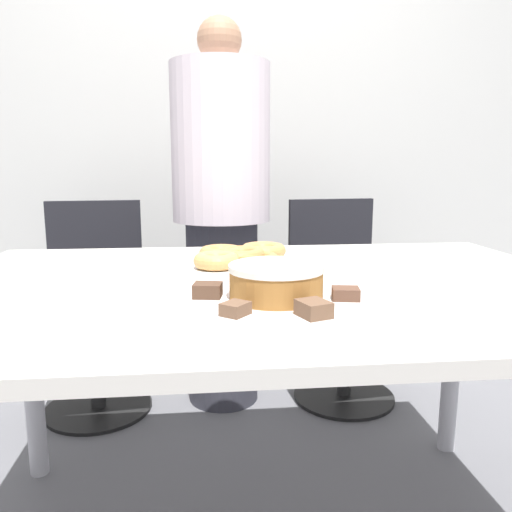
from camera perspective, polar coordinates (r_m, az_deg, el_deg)
The scene contains 19 objects.
wall_back at distance 2.76m, azimuth -2.96°, elevation 16.25°, with size 8.00×0.05×2.60m.
table at distance 1.19m, azimuth 1.46°, elevation -6.66°, with size 1.54×1.02×0.75m.
person_standing at distance 2.08m, azimuth -3.96°, elevation 5.15°, with size 0.40×0.40×1.59m.
office_chair_left at distance 2.21m, azimuth -17.91°, elevation -6.25°, with size 0.48×0.48×0.86m.
office_chair_right at distance 2.24m, azimuth 9.70°, elevation -5.66°, with size 0.49×0.49×0.86m.
plate_cake at distance 0.98m, azimuth 2.30°, elevation -5.12°, with size 0.36×0.36×0.01m.
plate_donuts at distance 1.34m, azimuth -1.67°, elevation -0.91°, with size 0.34×0.34×0.01m.
frosted_cake at distance 0.97m, azimuth 2.32°, elevation -2.90°, with size 0.18×0.18×0.07m.
lamington_0 at distance 0.86m, azimuth -2.37°, elevation -6.04°, with size 0.06×0.06×0.02m.
lamington_1 at distance 0.86m, azimuth 6.60°, elevation -6.00°, with size 0.06×0.07×0.03m.
lamington_2 at distance 0.98m, azimuth 10.21°, elevation -4.24°, with size 0.06×0.05×0.02m.
lamington_3 at distance 1.08m, azimuth 6.01°, elevation -2.64°, with size 0.06×0.06×0.03m.
lamington_4 at distance 1.09m, azimuth -1.07°, elevation -2.50°, with size 0.06×0.07×0.03m.
lamington_5 at distance 0.98m, azimuth -5.55°, elevation -3.91°, with size 0.06×0.05×0.03m.
donut_0 at distance 1.33m, azimuth -1.68°, elevation 0.10°, with size 0.13×0.13×0.04m.
donut_1 at distance 1.38m, azimuth -4.00°, elevation 0.39°, with size 0.12×0.12×0.04m.
donut_2 at distance 1.26m, azimuth -4.55°, elevation -0.52°, with size 0.12×0.12×0.04m.
donut_3 at distance 1.30m, azimuth 0.25°, elevation -0.34°, with size 0.11×0.11×0.03m.
donut_4 at distance 1.41m, azimuth 0.82°, elevation 0.65°, with size 0.13×0.13×0.04m.
Camera 1 is at (-0.15, -1.13, 1.01)m, focal length 35.00 mm.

